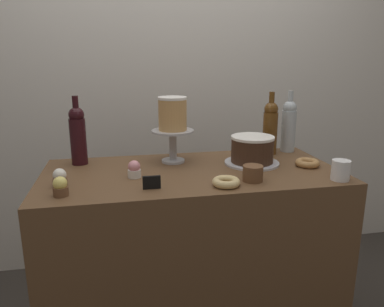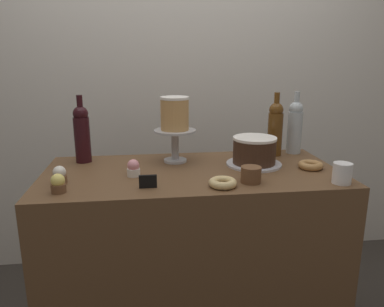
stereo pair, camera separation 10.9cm
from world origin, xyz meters
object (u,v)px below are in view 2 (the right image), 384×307
object	(u,v)px
cake_stand_pedestal	(175,140)
white_layer_cake	(175,113)
cupcake_lemon	(58,184)
donut_glazed	(223,183)
chocolate_round_cake	(254,150)
wine_bottle_dark_red	(82,133)
wine_bottle_amber	(275,128)
wine_bottle_clear	(295,126)
price_sign_chalkboard	(148,181)
cupcake_strawberry	(133,168)
coffee_cup_ceramic	(342,173)
donut_maple	(311,165)
cupcake_vanilla	(60,175)
cookie_stack	(251,175)

from	to	relation	value
cake_stand_pedestal	white_layer_cake	bearing A→B (deg)	116.57
cupcake_lemon	donut_glazed	size ratio (longest dim) A/B	0.66
chocolate_round_cake	wine_bottle_dark_red	xyz separation A→B (m)	(-0.81, 0.16, 0.07)
cake_stand_pedestal	donut_glazed	bearing A→B (deg)	-67.84
chocolate_round_cake	wine_bottle_amber	world-z (taller)	wine_bottle_amber
wine_bottle_clear	wine_bottle_dark_red	world-z (taller)	same
wine_bottle_dark_red	cupcake_lemon	xyz separation A→B (m)	(-0.03, -0.42, -0.11)
wine_bottle_clear	cupcake_lemon	xyz separation A→B (m)	(-1.12, -0.46, -0.11)
cupcake_lemon	donut_glazed	world-z (taller)	cupcake_lemon
wine_bottle_amber	price_sign_chalkboard	world-z (taller)	wine_bottle_amber
cupcake_strawberry	price_sign_chalkboard	world-z (taller)	cupcake_strawberry
white_layer_cake	cupcake_strawberry	distance (m)	0.35
donut_glazed	coffee_cup_ceramic	world-z (taller)	coffee_cup_ceramic
wine_bottle_clear	wine_bottle_amber	xyz separation A→B (m)	(-0.12, -0.03, 0.00)
cupcake_strawberry	coffee_cup_ceramic	xyz separation A→B (m)	(0.84, -0.20, 0.01)
wine_bottle_clear	price_sign_chalkboard	bearing A→B (deg)	-150.01
cake_stand_pedestal	donut_maple	world-z (taller)	cake_stand_pedestal
cupcake_strawberry	coffee_cup_ceramic	size ratio (longest dim) A/B	0.87
wine_bottle_dark_red	white_layer_cake	bearing A→B (deg)	-7.10
wine_bottle_dark_red	cupcake_strawberry	bearing A→B (deg)	-46.35
cake_stand_pedestal	chocolate_round_cake	size ratio (longest dim) A/B	0.99
wine_bottle_dark_red	cake_stand_pedestal	bearing A→B (deg)	-7.10
cupcake_lemon	donut_maple	world-z (taller)	cupcake_lemon
cupcake_vanilla	coffee_cup_ceramic	distance (m)	1.14
chocolate_round_cake	coffee_cup_ceramic	world-z (taller)	chocolate_round_cake
wine_bottle_amber	donut_glazed	distance (m)	0.59
chocolate_round_cake	wine_bottle_dark_red	size ratio (longest dim) A/B	0.63
chocolate_round_cake	wine_bottle_clear	world-z (taller)	wine_bottle_clear
cupcake_lemon	wine_bottle_clear	bearing A→B (deg)	22.32
white_layer_cake	wine_bottle_dark_red	size ratio (longest dim) A/B	0.49
wine_bottle_dark_red	cupcake_lemon	bearing A→B (deg)	-94.23
chocolate_round_cake	cupcake_lemon	bearing A→B (deg)	-162.77
cake_stand_pedestal	donut_glazed	world-z (taller)	cake_stand_pedestal
wine_bottle_clear	donut_glazed	xyz separation A→B (m)	(-0.48, -0.47, -0.13)
wine_bottle_dark_red	wine_bottle_amber	bearing A→B (deg)	0.31
cake_stand_pedestal	wine_bottle_amber	size ratio (longest dim) A/B	0.62
cupcake_strawberry	wine_bottle_dark_red	bearing A→B (deg)	133.65
wine_bottle_clear	wine_bottle_amber	size ratio (longest dim) A/B	1.00
chocolate_round_cake	donut_glazed	size ratio (longest dim) A/B	1.82
cupcake_vanilla	donut_maple	world-z (taller)	cupcake_vanilla
white_layer_cake	donut_maple	xyz separation A→B (m)	(0.61, -0.20, -0.22)
cookie_stack	coffee_cup_ceramic	distance (m)	0.37
wine_bottle_clear	price_sign_chalkboard	xyz separation A→B (m)	(-0.78, -0.45, -0.12)
chocolate_round_cake	white_layer_cake	bearing A→B (deg)	163.71
wine_bottle_dark_red	cupcake_lemon	distance (m)	0.44
chocolate_round_cake	cupcake_strawberry	bearing A→B (deg)	-170.27
cupcake_vanilla	white_layer_cake	bearing A→B (deg)	28.12
wine_bottle_clear	donut_maple	xyz separation A→B (m)	(-0.03, -0.29, -0.13)
cake_stand_pedestal	coffee_cup_ceramic	size ratio (longest dim) A/B	2.37
donut_glazed	cupcake_strawberry	bearing A→B (deg)	152.98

